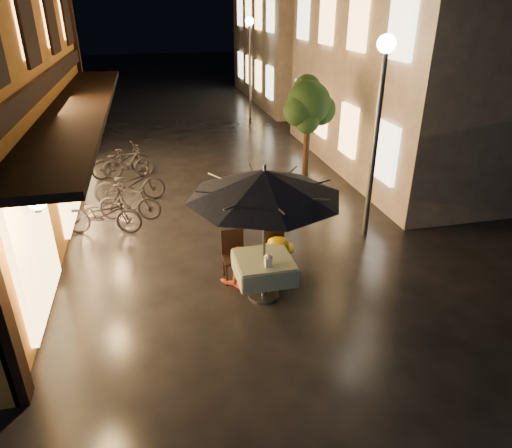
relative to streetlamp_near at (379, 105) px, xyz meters
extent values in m
plane|color=black|center=(-3.00, -2.00, -2.92)|extent=(90.00, 90.00, 0.00)
cube|color=black|center=(-6.47, 2.00, 0.38)|extent=(0.12, 11.00, 0.35)
cube|color=black|center=(-5.90, 2.00, -0.17)|extent=(1.20, 10.50, 0.12)
cube|color=#FFC168|center=(-6.44, 1.00, 1.68)|extent=(0.10, 0.90, 1.50)
cube|color=#FFC168|center=(-6.44, 3.50, 1.68)|extent=(0.10, 0.90, 1.50)
cube|color=#FFC168|center=(-6.44, 6.00, 1.68)|extent=(0.10, 0.90, 1.50)
cube|color=#FFC168|center=(-6.44, -1.50, -1.52)|extent=(0.10, 2.20, 2.40)
cube|color=#FFC168|center=(-6.44, 2.00, -1.52)|extent=(0.10, 2.20, 2.40)
cube|color=#FFC168|center=(-6.44, 5.50, -1.52)|extent=(0.10, 2.20, 2.40)
cube|color=beige|center=(4.50, 4.50, 0.33)|extent=(7.00, 9.00, 6.50)
cube|color=#FFC168|center=(0.95, 1.20, -1.42)|extent=(0.10, 1.00, 1.40)
cube|color=#FFC168|center=(0.95, 1.20, 1.38)|extent=(0.10, 1.00, 1.40)
cube|color=#FFC168|center=(0.95, 3.40, -1.42)|extent=(0.10, 1.00, 1.40)
cube|color=#FFC168|center=(0.95, 3.40, 1.38)|extent=(0.10, 1.00, 1.40)
cube|color=#FFC168|center=(0.95, 5.60, -1.42)|extent=(0.10, 1.00, 1.40)
cube|color=#FFC168|center=(0.95, 5.60, 1.38)|extent=(0.10, 1.00, 1.40)
cube|color=#FFC168|center=(0.95, 7.80, -1.42)|extent=(0.10, 1.00, 1.40)
cube|color=#FFC168|center=(0.95, 7.80, 1.38)|extent=(0.10, 1.00, 1.40)
cube|color=beige|center=(4.50, 16.00, 0.58)|extent=(7.00, 10.00, 7.00)
cube|color=#FFC168|center=(0.95, 12.20, -1.42)|extent=(0.10, 1.00, 1.40)
cube|color=#FFC168|center=(0.95, 12.20, 1.38)|extent=(0.10, 1.00, 1.40)
cube|color=#FFC168|center=(0.95, 14.40, -1.42)|extent=(0.10, 1.00, 1.40)
cube|color=#FFC168|center=(0.95, 14.40, 1.38)|extent=(0.10, 1.00, 1.40)
cube|color=#FFC168|center=(0.95, 16.60, -1.42)|extent=(0.10, 1.00, 1.40)
cube|color=#FFC168|center=(0.95, 16.60, 1.38)|extent=(0.10, 1.00, 1.40)
cube|color=#FFC168|center=(0.95, 18.80, -1.42)|extent=(0.10, 1.00, 1.40)
cube|color=#FFC168|center=(0.95, 18.80, 1.38)|extent=(0.10, 1.00, 1.40)
cylinder|color=black|center=(-0.60, 2.50, -1.82)|extent=(0.16, 0.16, 2.20)
sphere|color=black|center=(-0.60, 2.50, -0.42)|extent=(1.10, 1.10, 1.10)
sphere|color=black|center=(-0.25, 2.60, -0.62)|extent=(0.80, 0.80, 0.80)
sphere|color=black|center=(-0.90, 2.35, -0.57)|extent=(0.76, 0.76, 0.76)
sphere|color=black|center=(-0.55, 2.80, -0.12)|extent=(0.70, 0.70, 0.70)
sphere|color=black|center=(-0.70, 2.25, -0.82)|extent=(0.60, 0.60, 0.60)
cylinder|color=#59595E|center=(0.00, 0.00, -0.92)|extent=(0.12, 0.12, 4.00)
sphere|color=#FFF2C5|center=(0.00, 0.00, 1.13)|extent=(0.36, 0.36, 0.36)
cylinder|color=#59595E|center=(0.00, 12.00, -0.92)|extent=(0.12, 0.12, 4.00)
sphere|color=#FFF2C5|center=(0.00, 12.00, 1.13)|extent=(0.36, 0.36, 0.36)
cylinder|color=#59595E|center=(-2.80, -1.80, -2.56)|extent=(0.10, 0.10, 0.72)
cylinder|color=#59595E|center=(-2.80, -1.80, -2.90)|extent=(0.56, 0.56, 0.04)
cube|color=#2C5530|center=(-2.80, -1.80, -2.17)|extent=(0.95, 0.95, 0.06)
cube|color=#2C5530|center=(-2.33, -1.80, -2.33)|extent=(0.04, 0.95, 0.33)
cube|color=#2C5530|center=(-3.28, -1.80, -2.33)|extent=(0.04, 0.95, 0.33)
cube|color=#2C5530|center=(-2.80, -1.32, -2.33)|extent=(0.95, 0.04, 0.33)
cube|color=#2C5530|center=(-2.80, -2.27, -2.33)|extent=(0.95, 0.04, 0.33)
cylinder|color=#59595E|center=(-2.80, -1.80, -1.77)|extent=(0.05, 0.05, 2.30)
cone|color=black|center=(-2.80, -1.80, -0.77)|extent=(2.57, 2.57, 0.46)
cylinder|color=#59595E|center=(-2.80, -1.80, -0.52)|extent=(0.06, 0.06, 0.12)
cube|color=black|center=(-3.20, -1.15, -2.47)|extent=(0.42, 0.42, 0.05)
cube|color=black|center=(-3.20, -0.96, -2.22)|extent=(0.42, 0.04, 0.55)
cylinder|color=black|center=(-3.38, -1.33, -2.70)|extent=(0.04, 0.04, 0.43)
cylinder|color=black|center=(-3.02, -1.33, -2.70)|extent=(0.04, 0.04, 0.43)
cylinder|color=black|center=(-3.38, -0.97, -2.70)|extent=(0.04, 0.04, 0.43)
cylinder|color=black|center=(-3.02, -0.97, -2.70)|extent=(0.04, 0.04, 0.43)
cube|color=black|center=(-2.40, -1.15, -2.47)|extent=(0.42, 0.42, 0.05)
cube|color=black|center=(-2.40, -0.96, -2.22)|extent=(0.42, 0.04, 0.55)
cylinder|color=black|center=(-2.58, -1.33, -2.70)|extent=(0.04, 0.04, 0.43)
cylinder|color=black|center=(-2.22, -1.33, -2.70)|extent=(0.04, 0.04, 0.43)
cylinder|color=black|center=(-2.58, -0.97, -2.70)|extent=(0.04, 0.04, 0.43)
cylinder|color=black|center=(-2.22, -0.97, -2.70)|extent=(0.04, 0.04, 0.43)
cube|color=white|center=(-2.80, -2.08, -2.05)|extent=(0.11, 0.11, 0.18)
cube|color=#FFD88C|center=(-2.80, -2.08, -2.06)|extent=(0.07, 0.07, 0.12)
cone|color=white|center=(-2.80, -2.08, -1.92)|extent=(0.16, 0.16, 0.07)
imported|color=#E64717|center=(-3.15, -1.25, -2.20)|extent=(0.74, 0.59, 1.44)
imported|color=#FFC304|center=(-2.39, -1.24, -2.10)|extent=(1.11, 0.72, 1.63)
imported|color=black|center=(-5.73, 1.45, -2.45)|extent=(1.86, 0.98, 0.93)
imported|color=black|center=(-5.16, 2.04, -2.46)|extent=(1.57, 0.80, 0.91)
imported|color=black|center=(-5.16, 3.22, -2.44)|extent=(1.85, 0.75, 0.95)
imported|color=black|center=(-5.24, 5.10, -2.47)|extent=(1.51, 0.47, 0.90)
imported|color=black|center=(-5.47, 5.32, -2.44)|extent=(1.91, 1.27, 0.95)
camera|label=1|loc=(-4.48, -8.39, 1.82)|focal=32.00mm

